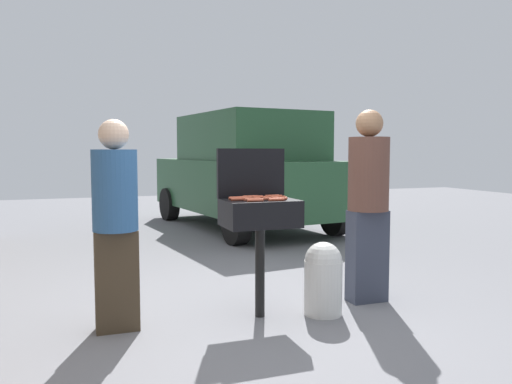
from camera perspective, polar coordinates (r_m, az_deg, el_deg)
ground_plane at (r=4.29m, az=0.39°, el=-14.10°), size 24.00×24.00×0.00m
bbq_grill at (r=4.20m, az=0.44°, el=-2.87°), size 0.60×0.44×0.98m
grill_lid_open at (r=4.37m, az=-0.56°, el=2.14°), size 0.60×0.05×0.42m
hot_dog_0 at (r=4.17m, az=-1.42°, el=-0.70°), size 0.13×0.03×0.03m
hot_dog_1 at (r=4.19m, az=-2.22°, el=-0.67°), size 0.13×0.04×0.03m
hot_dog_2 at (r=4.15m, az=1.59°, el=-0.72°), size 0.13×0.04×0.03m
hot_dog_3 at (r=4.22m, az=0.55°, el=-0.63°), size 0.13×0.04×0.03m
hot_dog_4 at (r=4.13m, az=2.68°, el=-0.75°), size 0.13×0.04×0.03m
hot_dog_5 at (r=4.08m, az=-0.43°, el=-0.82°), size 0.13×0.03×0.03m
hot_dog_6 at (r=4.00m, az=-0.10°, el=-0.92°), size 0.13×0.04×0.03m
hot_dog_7 at (r=4.36m, az=1.81°, el=-0.47°), size 0.13×0.04×0.03m
hot_dog_8 at (r=4.06m, az=2.29°, el=-0.85°), size 0.13×0.03×0.03m
hot_dog_9 at (r=4.09m, az=-1.92°, el=-0.80°), size 0.13×0.04×0.03m
hot_dog_10 at (r=4.29m, az=-0.66°, el=-0.54°), size 0.13×0.03×0.03m
hot_dog_11 at (r=4.25m, az=2.47°, el=-0.60°), size 0.13×0.04×0.03m
hot_dog_12 at (r=4.32m, az=2.10°, el=-0.52°), size 0.13×0.03×0.03m
hot_dog_13 at (r=4.28m, az=-0.09°, el=-0.56°), size 0.13×0.03×0.03m
propane_tank at (r=4.38m, az=7.52°, el=-9.39°), size 0.32×0.32×0.62m
person_left at (r=4.01m, az=-15.44°, el=-2.74°), size 0.34×0.34×1.61m
person_right at (r=4.73m, az=12.43°, el=-0.71°), size 0.37×0.37×1.75m
parked_minivan at (r=9.15m, az=-1.17°, el=2.40°), size 2.53×4.62×2.02m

